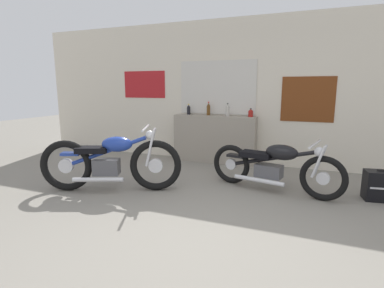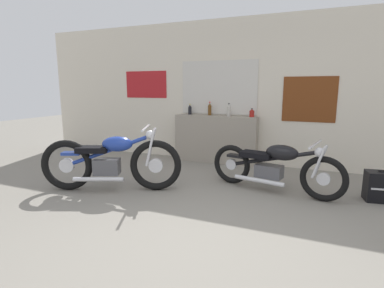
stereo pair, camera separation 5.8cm
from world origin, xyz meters
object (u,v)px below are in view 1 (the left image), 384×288
(hard_case_black, at_px, (382,186))
(bottle_leftmost, at_px, (189,110))
(bottle_right_center, at_px, (251,113))
(motorcycle_black, at_px, (273,165))
(bottle_left_center, at_px, (208,109))
(motorcycle_blue, at_px, (111,161))
(bottle_center, at_px, (228,110))

(hard_case_black, bearing_deg, bottle_leftmost, 159.84)
(bottle_right_center, height_order, hard_case_black, bottle_right_center)
(motorcycle_black, xyz_separation_m, hard_case_black, (1.40, 0.16, -0.19))
(bottle_left_center, distance_m, bottle_right_center, 0.86)
(hard_case_black, bearing_deg, motorcycle_black, -173.31)
(bottle_left_center, bearing_deg, bottle_right_center, -2.55)
(motorcycle_blue, bearing_deg, hard_case_black, 15.77)
(bottle_right_center, bearing_deg, bottle_leftmost, 177.81)
(motorcycle_black, bearing_deg, bottle_left_center, 137.01)
(bottle_leftmost, height_order, motorcycle_black, bottle_leftmost)
(motorcycle_black, bearing_deg, motorcycle_blue, -158.82)
(bottle_left_center, bearing_deg, motorcycle_black, -42.99)
(bottle_left_center, relative_size, motorcycle_black, 0.14)
(motorcycle_black, height_order, hard_case_black, motorcycle_black)
(hard_case_black, bearing_deg, bottle_center, 154.94)
(bottle_left_center, distance_m, motorcycle_blue, 2.42)
(bottle_right_center, xyz_separation_m, motorcycle_black, (0.61, -1.33, -0.63))
(bottle_right_center, height_order, motorcycle_black, bottle_right_center)
(bottle_right_center, relative_size, hard_case_black, 0.36)
(bottle_leftmost, xyz_separation_m, bottle_left_center, (0.44, -0.01, 0.02))
(bottle_center, bearing_deg, bottle_leftmost, 175.73)
(bottle_left_center, xyz_separation_m, motorcycle_blue, (-0.74, -2.22, -0.63))
(motorcycle_blue, bearing_deg, bottle_left_center, 71.53)
(bottle_leftmost, distance_m, bottle_center, 0.85)
(bottle_center, xyz_separation_m, bottle_right_center, (0.45, 0.01, -0.04))
(motorcycle_blue, bearing_deg, bottle_leftmost, 82.19)
(bottle_center, distance_m, motorcycle_blue, 2.53)
(bottle_center, relative_size, hard_case_black, 0.55)
(bottle_left_center, distance_m, bottle_center, 0.41)
(bottle_leftmost, distance_m, bottle_right_center, 1.29)
(bottle_center, bearing_deg, hard_case_black, -25.06)
(bottle_right_center, relative_size, motorcycle_black, 0.08)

